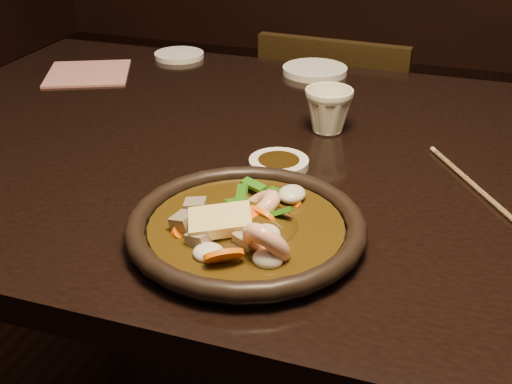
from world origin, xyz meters
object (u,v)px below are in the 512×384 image
(table, at_px, (346,202))
(plate, at_px, (246,228))
(chair, at_px, (336,164))
(tea_cup, at_px, (328,109))

(table, bearing_deg, plate, -106.02)
(chair, distance_m, plate, 0.96)
(chair, bearing_deg, table, 105.43)
(table, distance_m, chair, 0.69)
(table, relative_size, chair, 2.04)
(plate, relative_size, tea_cup, 3.64)
(tea_cup, bearing_deg, plate, -92.98)
(tea_cup, bearing_deg, table, -58.00)
(chair, bearing_deg, tea_cup, 101.68)
(chair, xyz_separation_m, plate, (0.06, -0.89, 0.34))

